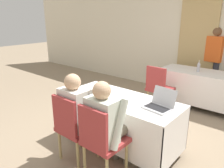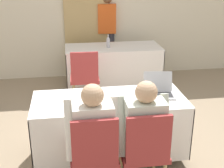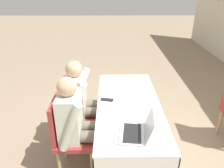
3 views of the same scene
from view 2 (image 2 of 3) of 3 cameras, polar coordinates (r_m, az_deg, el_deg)
ground_plane at (r=3.76m, az=-0.44°, el=-13.09°), size 24.00×24.00×0.00m
wall_back at (r=6.03m, az=-4.46°, el=13.94°), size 12.00×0.06×2.70m
curtain_panel at (r=5.97m, az=-4.78°, el=13.62°), size 0.83×0.04×2.65m
conference_table_near at (r=3.48m, az=-0.47°, el=-5.54°), size 1.67×0.72×0.74m
conference_table_far at (r=5.57m, az=0.21°, el=4.99°), size 1.67×0.72×0.74m
laptop at (r=3.52m, az=8.58°, el=-1.29°), size 0.36×0.33×0.23m
cell_phone at (r=3.16m, az=-1.33°, el=-4.60°), size 0.10×0.16×0.01m
paper_beside_laptop at (r=3.57m, az=3.76°, el=-1.58°), size 0.29×0.35×0.00m
water_bottle at (r=5.45m, az=-0.70°, el=7.73°), size 0.06×0.06×0.22m
chair_near_left at (r=2.91m, az=-3.29°, el=-12.55°), size 0.44×0.44×0.92m
chair_near_right at (r=2.98m, az=5.96°, el=-11.75°), size 0.44×0.44×0.92m
chair_far_spare at (r=4.78m, az=-5.02°, el=1.53°), size 0.46×0.46×0.92m
person_checkered_shirt at (r=2.91m, az=-3.55°, el=-8.81°), size 0.50×0.52×1.18m
person_white_shirt at (r=2.98m, az=5.59°, el=-8.11°), size 0.50×0.52×1.18m
person_red_shirt at (r=6.11m, az=-0.91°, el=9.94°), size 0.36×0.24×1.59m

